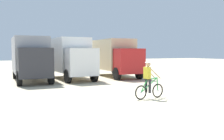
# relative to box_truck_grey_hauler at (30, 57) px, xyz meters

# --- Properties ---
(ground_plane) EXTENTS (120.00, 120.00, 0.00)m
(ground_plane) POSITION_rel_box_truck_grey_hauler_xyz_m (4.18, -9.81, -1.87)
(ground_plane) COLOR beige
(box_truck_grey_hauler) EXTENTS (2.57, 6.82, 3.35)m
(box_truck_grey_hauler) POSITION_rel_box_truck_grey_hauler_xyz_m (0.00, 0.00, 0.00)
(box_truck_grey_hauler) COLOR #9E9EA3
(box_truck_grey_hauler) RESTS_ON ground
(box_truck_white_box) EXTENTS (2.54, 6.80, 3.35)m
(box_truck_white_box) POSITION_rel_box_truck_grey_hauler_xyz_m (3.10, 0.10, 0.00)
(box_truck_white_box) COLOR white
(box_truck_white_box) RESTS_ON ground
(box_truck_tan_camper) EXTENTS (2.65, 6.84, 3.35)m
(box_truck_tan_camper) POSITION_rel_box_truck_grey_hauler_xyz_m (7.35, 0.25, 0.00)
(box_truck_tan_camper) COLOR #CCB78E
(box_truck_tan_camper) RESTS_ON ground
(cyclist_orange_shirt) EXTENTS (1.73, 0.52, 1.82)m
(cyclist_orange_shirt) POSITION_rel_box_truck_grey_hauler_xyz_m (3.95, -10.11, -1.03)
(cyclist_orange_shirt) COLOR black
(cyclist_orange_shirt) RESTS_ON ground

